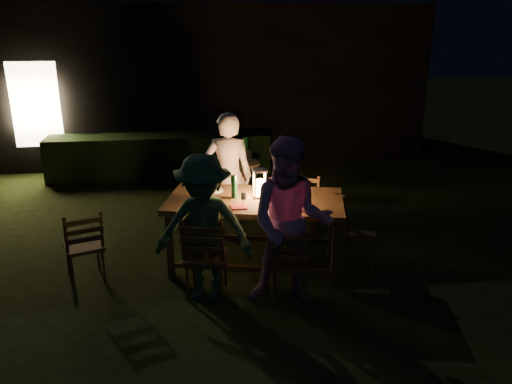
{
  "coord_description": "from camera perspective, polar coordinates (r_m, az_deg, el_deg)",
  "views": [
    {
      "loc": [
        0.14,
        -5.74,
        2.84
      ],
      "look_at": [
        0.89,
        0.02,
        0.86
      ],
      "focal_mm": 35.0,
      "sensor_mm": 36.0,
      "label": 1
    }
  ],
  "objects": [
    {
      "name": "wineglass_e",
      "position": [
        5.61,
        -1.44,
        -0.9
      ],
      "size": [
        0.06,
        0.06,
        0.18
      ],
      "primitive_type": null,
      "color": "silver",
      "rests_on": "dining_table"
    },
    {
      "name": "person_house_side",
      "position": [
        6.73,
        -3.17,
        1.81
      ],
      "size": [
        0.72,
        0.55,
        1.75
      ],
      "primitive_type": "imported",
      "rotation": [
        0.0,
        0.0,
        2.91
      ],
      "color": "silver",
      "rests_on": "ground"
    },
    {
      "name": "chair_near_left",
      "position": [
        5.5,
        -5.68,
        -8.8
      ],
      "size": [
        0.53,
        0.56,
        0.99
      ],
      "rotation": [
        0.0,
        0.0,
        -0.21
      ],
      "color": "#51311B",
      "rests_on": "ground"
    },
    {
      "name": "garden_envelope",
      "position": [
        11.97,
        -8.22,
        12.61
      ],
      "size": [
        40.0,
        40.0,
        3.2
      ],
      "color": "black",
      "rests_on": "ground"
    },
    {
      "name": "person_opp_left",
      "position": [
        5.24,
        -5.97,
        -4.2
      ],
      "size": [
        1.14,
        0.82,
        1.6
      ],
      "primitive_type": "imported",
      "rotation": [
        0.0,
        0.0,
        -0.23
      ],
      "color": "#2C5936",
      "rests_on": "ground"
    },
    {
      "name": "wineglass_d",
      "position": [
        6.02,
        5.97,
        0.4
      ],
      "size": [
        0.06,
        0.06,
        0.18
      ],
      "primitive_type": null,
      "color": "#59070F",
      "rests_on": "dining_table"
    },
    {
      "name": "lantern",
      "position": [
        5.9,
        0.44,
        0.83
      ],
      "size": [
        0.16,
        0.16,
        0.35
      ],
      "color": "white",
      "rests_on": "dining_table"
    },
    {
      "name": "chair_spare",
      "position": [
        6.07,
        -18.92,
        -7.18
      ],
      "size": [
        0.54,
        0.56,
        0.93
      ],
      "rotation": [
        0.0,
        0.0,
        0.35
      ],
      "color": "#51311B",
      "rests_on": "ground"
    },
    {
      "name": "bottle_bucket_b",
      "position": [
        7.97,
        -1.2,
        4.62
      ],
      "size": [
        0.07,
        0.07,
        0.32
      ],
      "primitive_type": "cylinder",
      "color": "#0F471E",
      "rests_on": "side_table"
    },
    {
      "name": "wineglass_c",
      "position": [
        5.59,
        2.66,
        -0.97
      ],
      "size": [
        0.06,
        0.06,
        0.18
      ],
      "primitive_type": null,
      "color": "#59070F",
      "rests_on": "dining_table"
    },
    {
      "name": "chair_end",
      "position": [
        6.13,
        11.5,
        -6.34
      ],
      "size": [
        0.53,
        0.51,
        0.89
      ],
      "rotation": [
        0.0,
        0.0,
        -1.89
      ],
      "color": "#51311B",
      "rests_on": "ground"
    },
    {
      "name": "napkin_left",
      "position": [
        5.62,
        -1.96,
        -1.73
      ],
      "size": [
        0.18,
        0.14,
        0.01
      ],
      "primitive_type": "cube",
      "color": "red",
      "rests_on": "dining_table"
    },
    {
      "name": "phone",
      "position": [
        5.72,
        -6.61,
        -1.5
      ],
      "size": [
        0.14,
        0.07,
        0.01
      ],
      "primitive_type": "cube",
      "color": "black",
      "rests_on": "dining_table"
    },
    {
      "name": "plate_far_right",
      "position": [
        6.08,
        4.34,
        -0.15
      ],
      "size": [
        0.25,
        0.25,
        0.01
      ],
      "primitive_type": "cylinder",
      "color": "white",
      "rests_on": "dining_table"
    },
    {
      "name": "person_opp_right",
      "position": [
        5.1,
        3.96,
        -3.63
      ],
      "size": [
        1.0,
        0.86,
        1.79
      ],
      "primitive_type": "imported",
      "rotation": [
        0.0,
        0.0,
        -0.23
      ],
      "color": "#B97FB1",
      "rests_on": "ground"
    },
    {
      "name": "dining_table",
      "position": [
        5.93,
        -0.1,
        -1.53
      ],
      "size": [
        2.25,
        1.48,
        0.86
      ],
      "rotation": [
        0.0,
        0.0,
        -0.23
      ],
      "color": "#51311B",
      "rests_on": "ground"
    },
    {
      "name": "plate_near_right",
      "position": [
        5.67,
        4.2,
        -1.59
      ],
      "size": [
        0.25,
        0.25,
        0.01
      ],
      "primitive_type": "cylinder",
      "color": "white",
      "rests_on": "dining_table"
    },
    {
      "name": "plate_near_left",
      "position": [
        5.78,
        -5.76,
        -1.22
      ],
      "size": [
        0.25,
        0.25,
        0.01
      ],
      "primitive_type": "cylinder",
      "color": "white",
      "rests_on": "dining_table"
    },
    {
      "name": "bottle_table",
      "position": [
        5.89,
        -2.52,
        0.61
      ],
      "size": [
        0.07,
        0.07,
        0.28
      ],
      "primitive_type": "cylinder",
      "color": "#0F471E",
      "rests_on": "dining_table"
    },
    {
      "name": "wineglass_b",
      "position": [
        5.88,
        -7.21,
        -0.09
      ],
      "size": [
        0.06,
        0.06,
        0.18
      ],
      "primitive_type": null,
      "color": "#59070F",
      "rests_on": "dining_table"
    },
    {
      "name": "chair_near_right",
      "position": [
        5.41,
        3.85,
        -9.54
      ],
      "size": [
        0.47,
        0.49,
        0.9
      ],
      "rotation": [
        0.0,
        0.0,
        -0.18
      ],
      "color": "#51311B",
      "rests_on": "ground"
    },
    {
      "name": "bottle_bucket_a",
      "position": [
        7.89,
        -1.86,
        4.45
      ],
      "size": [
        0.07,
        0.07,
        0.32
      ],
      "primitive_type": "cylinder",
      "color": "#0F471E",
      "rests_on": "side_table"
    },
    {
      "name": "chair_far_left",
      "position": [
        6.88,
        -3.13,
        -3.02
      ],
      "size": [
        0.53,
        0.55,
        0.93
      ],
      "rotation": [
        0.0,
        0.0,
        2.84
      ],
      "color": "#51311B",
      "rests_on": "ground"
    },
    {
      "name": "side_table",
      "position": [
        7.99,
        -1.51,
        2.83
      ],
      "size": [
        0.54,
        0.54,
        0.72
      ],
      "color": "brown",
      "rests_on": "ground"
    },
    {
      "name": "plate_far_left",
      "position": [
        6.19,
        -4.95,
        0.17
      ],
      "size": [
        0.25,
        0.25,
        0.01
      ],
      "primitive_type": "cylinder",
      "color": "white",
      "rests_on": "dining_table"
    },
    {
      "name": "chair_far_right",
      "position": [
        6.8,
        5.24,
        -3.41
      ],
      "size": [
        0.53,
        0.55,
        0.9
      ],
      "rotation": [
        0.0,
        0.0,
        2.77
      ],
      "color": "#51311B",
      "rests_on": "ground"
    },
    {
      "name": "wineglass_a",
      "position": [
        6.18,
        -2.59,
        0.98
      ],
      "size": [
        0.06,
        0.06,
        0.18
      ],
      "primitive_type": null,
      "color": "#59070F",
      "rests_on": "dining_table"
    },
    {
      "name": "ice_bucket",
      "position": [
        7.94,
        -1.52,
        4.19
      ],
      "size": [
        0.3,
        0.3,
        0.22
      ],
      "primitive_type": "cylinder",
      "color": "#A5A8AD",
      "rests_on": "side_table"
    },
    {
      "name": "napkin_right",
      "position": [
        5.59,
        5.19,
        -1.92
      ],
      "size": [
        0.18,
        0.14,
        0.01
      ],
      "primitive_type": "cube",
      "color": "red",
      "rests_on": "dining_table"
    }
  ]
}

